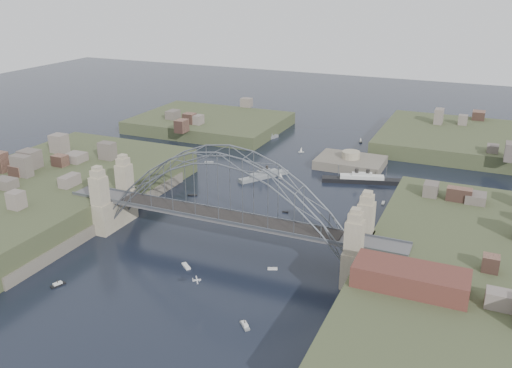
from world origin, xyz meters
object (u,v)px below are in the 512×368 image
at_px(bridge, 224,200).
at_px(fort_island, 350,168).
at_px(wharf_shed, 410,278).
at_px(naval_cruiser_far, 264,139).
at_px(ocean_liner, 362,180).
at_px(naval_cruiser_near, 264,176).

xyz_separation_m(bridge, fort_island, (12.00, 70.00, -12.66)).
bearing_deg(wharf_shed, fort_island, 110.85).
xyz_separation_m(naval_cruiser_far, ocean_liner, (45.99, -30.71, 0.15)).
bearing_deg(bridge, fort_island, 80.27).
xyz_separation_m(wharf_shed, naval_cruiser_far, (-70.91, 101.25, -9.22)).
distance_m(fort_island, naval_cruiser_near, 31.49).
bearing_deg(naval_cruiser_near, naval_cruiser_far, 112.72).
relative_size(wharf_shed, naval_cruiser_far, 1.36).
bearing_deg(ocean_liner, fort_island, 117.75).
height_order(fort_island, naval_cruiser_far, fort_island).
bearing_deg(fort_island, ocean_liner, -62.25).
height_order(wharf_shed, naval_cruiser_near, wharf_shed).
bearing_deg(ocean_liner, wharf_shed, -70.54).
xyz_separation_m(bridge, naval_cruiser_near, (-10.46, 47.96, -11.50)).
distance_m(bridge, wharf_shed, 46.23).
xyz_separation_m(bridge, naval_cruiser_far, (-26.91, 87.25, -11.54)).
relative_size(fort_island, naval_cruiser_far, 1.50).
bearing_deg(fort_island, bridge, -99.73).
distance_m(wharf_shed, ocean_liner, 75.37).
distance_m(fort_island, ocean_liner, 15.26).
height_order(naval_cruiser_far, ocean_liner, ocean_liner).
distance_m(wharf_shed, naval_cruiser_near, 83.00).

